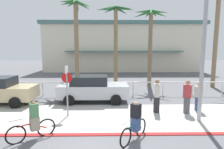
% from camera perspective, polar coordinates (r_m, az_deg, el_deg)
% --- Properties ---
extents(ground_plane, '(80.00, 80.00, 0.00)m').
position_cam_1_polar(ground_plane, '(15.41, -2.49, -5.02)').
color(ground_plane, '#5B5B60').
extents(sidewalk_strip, '(44.00, 4.00, 0.02)m').
position_cam_1_polar(sidewalk_strip, '(9.84, -3.41, -12.49)').
color(sidewalk_strip, beige).
rests_on(sidewalk_strip, ground).
extents(curb_paint, '(44.00, 0.24, 0.03)m').
position_cam_1_polar(curb_paint, '(7.99, -4.05, -17.44)').
color(curb_paint, maroon).
rests_on(curb_paint, ground).
extents(building_backdrop, '(23.71, 13.08, 7.27)m').
position_cam_1_polar(building_backdrop, '(32.92, 2.80, 8.22)').
color(building_backdrop, beige).
rests_on(building_backdrop, ground).
extents(rail_fence, '(26.18, 0.08, 1.04)m').
position_cam_1_polar(rail_fence, '(13.77, -2.68, -3.02)').
color(rail_fence, white).
rests_on(rail_fence, ground).
extents(stop_sign_bike_lane, '(0.52, 0.56, 2.56)m').
position_cam_1_polar(stop_sign_bike_lane, '(9.76, -13.32, -2.69)').
color(stop_sign_bike_lane, gray).
rests_on(stop_sign_bike_lane, ground).
extents(streetlight_curb, '(0.24, 2.54, 7.50)m').
position_cam_1_polar(streetlight_curb, '(9.45, 26.60, 12.19)').
color(streetlight_curb, '#9EA0A5').
rests_on(streetlight_curb, ground).
extents(palm_tree_1, '(2.62, 3.23, 7.44)m').
position_cam_1_polar(palm_tree_1, '(16.77, -10.69, 15.06)').
color(palm_tree_1, '#846B4C').
rests_on(palm_tree_1, ground).
extents(palm_tree_2, '(3.65, 3.05, 7.31)m').
position_cam_1_polar(palm_tree_2, '(18.26, 1.14, 14.76)').
color(palm_tree_2, '#846B4C').
rests_on(palm_tree_2, ground).
extents(palm_tree_3, '(3.23, 2.99, 6.85)m').
position_cam_1_polar(palm_tree_3, '(17.80, 11.38, 13.22)').
color(palm_tree_3, '#756047').
rests_on(palm_tree_3, ground).
extents(palm_tree_4, '(3.39, 3.14, 9.00)m').
position_cam_1_polar(palm_tree_4, '(19.19, 29.03, 17.15)').
color(palm_tree_4, '#846B4C').
rests_on(palm_tree_4, ground).
extents(car_silver_2, '(4.40, 2.02, 1.69)m').
position_cam_1_polar(car_silver_2, '(12.37, -5.79, -4.13)').
color(car_silver_2, '#B2B7BC').
rests_on(car_silver_2, ground).
extents(cyclist_teal_0, '(1.18, 1.47, 1.50)m').
position_cam_1_polar(cyclist_teal_0, '(7.36, 6.89, -13.99)').
color(cyclist_teal_0, black).
rests_on(cyclist_teal_0, ground).
extents(cyclist_red_1, '(1.49, 1.14, 1.50)m').
position_cam_1_polar(cyclist_red_1, '(7.96, -22.48, -12.84)').
color(cyclist_red_1, black).
rests_on(cyclist_red_1, ground).
extents(pedestrian_0, '(0.48, 0.44, 1.80)m').
position_cam_1_polar(pedestrian_0, '(10.84, 21.53, -6.52)').
color(pedestrian_0, '#4C4C51').
rests_on(pedestrian_0, ground).
extents(pedestrian_1, '(0.39, 0.45, 1.82)m').
position_cam_1_polar(pedestrian_1, '(10.49, 13.23, -6.59)').
color(pedestrian_1, '#232326').
rests_on(pedestrian_1, ground).
extents(pedestrian_2, '(0.44, 0.37, 1.61)m').
position_cam_1_polar(pedestrian_2, '(11.56, 24.37, -6.32)').
color(pedestrian_2, '#384C7A').
rests_on(pedestrian_2, ground).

